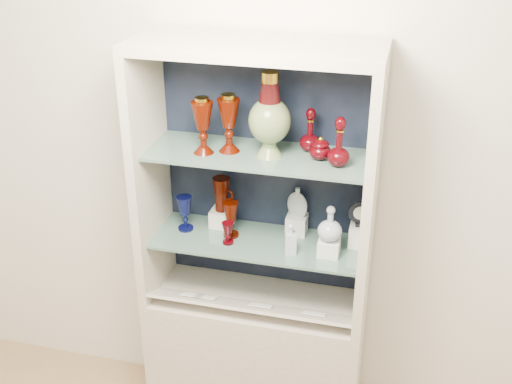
% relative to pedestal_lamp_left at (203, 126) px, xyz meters
% --- Properties ---
extents(wall_back, '(3.50, 0.02, 2.80)m').
position_rel_pedestal_lamp_left_xyz_m(wall_back, '(0.22, 0.25, -0.19)').
color(wall_back, silver).
rests_on(wall_back, ground).
extents(cabinet_base, '(1.00, 0.40, 0.75)m').
position_rel_pedestal_lamp_left_xyz_m(cabinet_base, '(0.22, 0.03, -1.21)').
color(cabinet_base, '#BAB09E').
rests_on(cabinet_base, ground).
extents(cabinet_back_panel, '(0.98, 0.02, 1.15)m').
position_rel_pedestal_lamp_left_xyz_m(cabinet_back_panel, '(0.22, 0.22, -0.26)').
color(cabinet_back_panel, black).
rests_on(cabinet_back_panel, cabinet_base).
extents(cabinet_side_left, '(0.04, 0.40, 1.15)m').
position_rel_pedestal_lamp_left_xyz_m(cabinet_side_left, '(-0.26, 0.03, -0.26)').
color(cabinet_side_left, '#BAB09E').
rests_on(cabinet_side_left, cabinet_base).
extents(cabinet_side_right, '(0.04, 0.40, 1.15)m').
position_rel_pedestal_lamp_left_xyz_m(cabinet_side_right, '(0.70, 0.03, -0.26)').
color(cabinet_side_right, '#BAB09E').
rests_on(cabinet_side_right, cabinet_base).
extents(cabinet_top_cap, '(1.00, 0.40, 0.04)m').
position_rel_pedestal_lamp_left_xyz_m(cabinet_top_cap, '(0.22, 0.03, 0.33)').
color(cabinet_top_cap, '#BAB09E').
rests_on(cabinet_top_cap, cabinet_side_left).
extents(shelf_lower, '(0.92, 0.34, 0.01)m').
position_rel_pedestal_lamp_left_xyz_m(shelf_lower, '(0.22, 0.05, -0.55)').
color(shelf_lower, slate).
rests_on(shelf_lower, cabinet_side_left).
extents(shelf_upper, '(0.92, 0.34, 0.01)m').
position_rel_pedestal_lamp_left_xyz_m(shelf_upper, '(0.22, 0.05, -0.13)').
color(shelf_upper, slate).
rests_on(shelf_upper, cabinet_side_left).
extents(label_ledge, '(0.92, 0.17, 0.09)m').
position_rel_pedestal_lamp_left_xyz_m(label_ledge, '(0.22, -0.08, -0.81)').
color(label_ledge, '#BAB09E').
rests_on(label_ledge, cabinet_base).
extents(label_card_0, '(0.10, 0.06, 0.03)m').
position_rel_pedestal_lamp_left_xyz_m(label_card_0, '(0.27, -0.08, -0.79)').
color(label_card_0, white).
rests_on(label_card_0, label_ledge).
extents(label_card_1, '(0.10, 0.06, 0.03)m').
position_rel_pedestal_lamp_left_xyz_m(label_card_1, '(0.51, -0.08, -0.79)').
color(label_card_1, white).
rests_on(label_card_1, label_ledge).
extents(label_card_2, '(0.10, 0.06, 0.03)m').
position_rel_pedestal_lamp_left_xyz_m(label_card_2, '(-0.05, -0.08, -0.79)').
color(label_card_2, white).
rests_on(label_card_2, label_ledge).
extents(label_card_3, '(0.10, 0.06, 0.03)m').
position_rel_pedestal_lamp_left_xyz_m(label_card_3, '(0.01, -0.08, -0.79)').
color(label_card_3, white).
rests_on(label_card_3, label_ledge).
extents(pedestal_lamp_left, '(0.10, 0.10, 0.24)m').
position_rel_pedestal_lamp_left_xyz_m(pedestal_lamp_left, '(0.00, 0.00, 0.00)').
color(pedestal_lamp_left, '#490C00').
rests_on(pedestal_lamp_left, shelf_upper).
extents(pedestal_lamp_right, '(0.11, 0.11, 0.25)m').
position_rel_pedestal_lamp_left_xyz_m(pedestal_lamp_right, '(0.10, 0.04, 0.00)').
color(pedestal_lamp_right, '#490C00').
rests_on(pedestal_lamp_right, shelf_upper).
extents(enamel_urn, '(0.21, 0.21, 0.35)m').
position_rel_pedestal_lamp_left_xyz_m(enamel_urn, '(0.27, 0.04, 0.06)').
color(enamel_urn, '#0A4811').
rests_on(enamel_urn, shelf_upper).
extents(ruby_decanter_a, '(0.11, 0.11, 0.23)m').
position_rel_pedestal_lamp_left_xyz_m(ruby_decanter_a, '(0.56, 0.00, -0.00)').
color(ruby_decanter_a, '#460308').
rests_on(ruby_decanter_a, shelf_upper).
extents(ruby_decanter_b, '(0.10, 0.10, 0.20)m').
position_rel_pedestal_lamp_left_xyz_m(ruby_decanter_b, '(0.42, 0.13, -0.02)').
color(ruby_decanter_b, '#460308').
rests_on(ruby_decanter_b, shelf_upper).
extents(lidded_bowl, '(0.10, 0.10, 0.10)m').
position_rel_pedestal_lamp_left_xyz_m(lidded_bowl, '(0.48, 0.05, -0.07)').
color(lidded_bowl, '#460308').
rests_on(lidded_bowl, shelf_upper).
extents(cobalt_goblet, '(0.09, 0.09, 0.17)m').
position_rel_pedestal_lamp_left_xyz_m(cobalt_goblet, '(-0.12, 0.06, -0.46)').
color(cobalt_goblet, '#080B3C').
rests_on(cobalt_goblet, shelf_lower).
extents(ruby_goblet_tall, '(0.08, 0.08, 0.17)m').
position_rel_pedestal_lamp_left_xyz_m(ruby_goblet_tall, '(0.10, 0.06, -0.46)').
color(ruby_goblet_tall, '#490C00').
rests_on(ruby_goblet_tall, shelf_lower).
extents(ruby_goblet_small, '(0.06, 0.06, 0.10)m').
position_rel_pedestal_lamp_left_xyz_m(ruby_goblet_small, '(0.10, -0.01, -0.49)').
color(ruby_goblet_small, '#460308').
rests_on(ruby_goblet_small, shelf_lower).
extents(riser_ruby_pitcher, '(0.10, 0.10, 0.08)m').
position_rel_pedestal_lamp_left_xyz_m(riser_ruby_pitcher, '(0.03, 0.14, -0.50)').
color(riser_ruby_pitcher, silver).
rests_on(riser_ruby_pitcher, shelf_lower).
extents(ruby_pitcher, '(0.14, 0.11, 0.16)m').
position_rel_pedestal_lamp_left_xyz_m(ruby_pitcher, '(0.03, 0.14, -0.38)').
color(ruby_pitcher, '#490C00').
rests_on(ruby_pitcher, riser_ruby_pitcher).
extents(clear_square_bottle, '(0.06, 0.06, 0.14)m').
position_rel_pedestal_lamp_left_xyz_m(clear_square_bottle, '(0.38, -0.02, -0.47)').
color(clear_square_bottle, '#A2AEBE').
rests_on(clear_square_bottle, shelf_lower).
extents(riser_flat_flask, '(0.09, 0.09, 0.09)m').
position_rel_pedestal_lamp_left_xyz_m(riser_flat_flask, '(0.38, 0.15, -0.49)').
color(riser_flat_flask, silver).
rests_on(riser_flat_flask, shelf_lower).
extents(flat_flask, '(0.11, 0.07, 0.14)m').
position_rel_pedestal_lamp_left_xyz_m(flat_flask, '(0.38, 0.15, -0.38)').
color(flat_flask, '#AFBEC4').
rests_on(flat_flask, riser_flat_flask).
extents(riser_clear_round_decanter, '(0.09, 0.09, 0.07)m').
position_rel_pedestal_lamp_left_xyz_m(riser_clear_round_decanter, '(0.54, 0.01, -0.50)').
color(riser_clear_round_decanter, silver).
rests_on(riser_clear_round_decanter, shelf_lower).
extents(clear_round_decanter, '(0.13, 0.13, 0.15)m').
position_rel_pedestal_lamp_left_xyz_m(clear_round_decanter, '(0.54, 0.01, -0.39)').
color(clear_round_decanter, '#A2AEBE').
rests_on(clear_round_decanter, riser_clear_round_decanter).
extents(riser_cameo_medallion, '(0.08, 0.08, 0.10)m').
position_rel_pedestal_lamp_left_xyz_m(riser_cameo_medallion, '(0.66, 0.11, -0.49)').
color(riser_cameo_medallion, silver).
rests_on(riser_cameo_medallion, shelf_lower).
extents(cameo_medallion, '(0.11, 0.06, 0.12)m').
position_rel_pedestal_lamp_left_xyz_m(cameo_medallion, '(0.66, 0.11, -0.38)').
color(cameo_medallion, black).
rests_on(cameo_medallion, riser_cameo_medallion).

